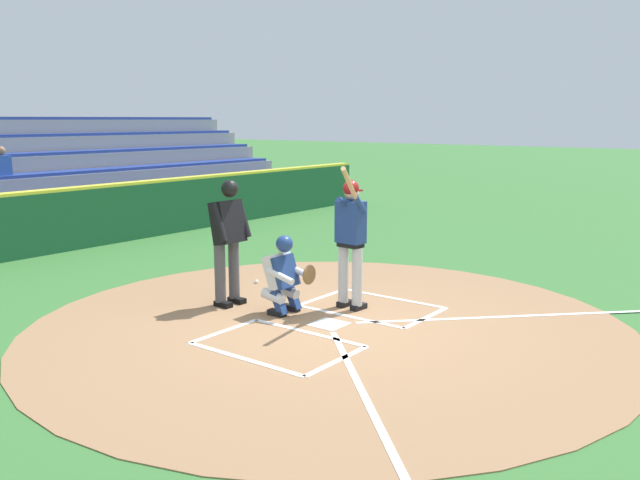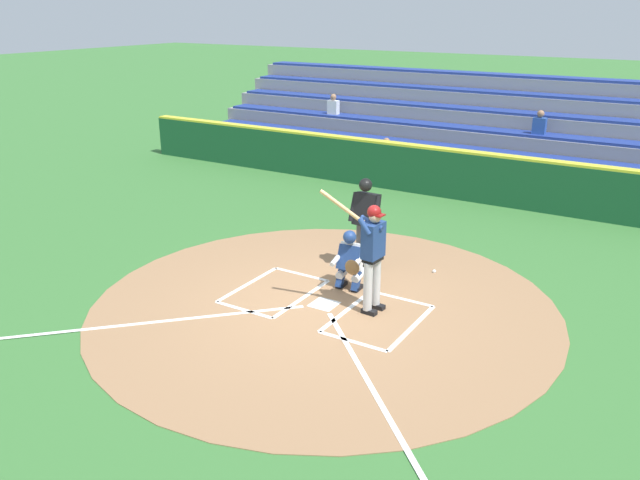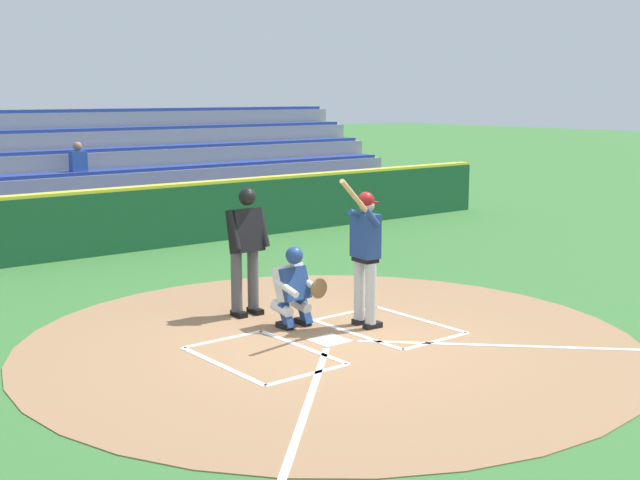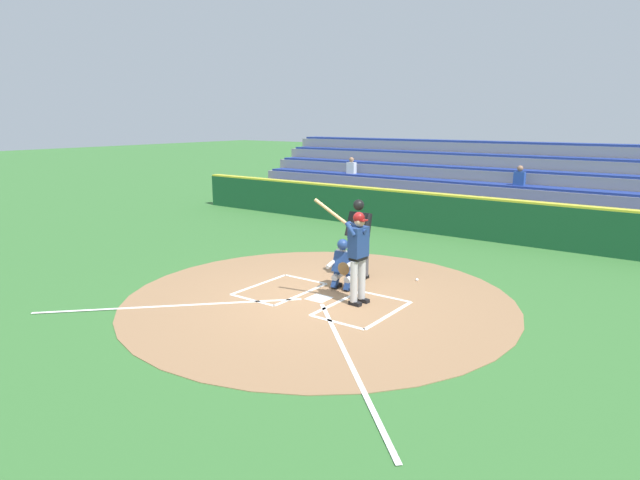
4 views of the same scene
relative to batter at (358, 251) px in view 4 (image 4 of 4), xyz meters
name	(u,v)px [view 4 (image 4 of 4)]	position (x,y,z in m)	size (l,w,h in m)	color
ground_plane	(319,299)	(0.79, 0.20, -1.10)	(120.00, 120.00, 0.00)	#387033
dirt_circle	(319,299)	(0.79, 0.20, -1.09)	(8.00, 8.00, 0.01)	#99704C
home_plate_and_chalk	(292,310)	(0.79, 1.08, -1.08)	(7.93, 4.91, 0.01)	white
batter	(358,251)	(0.00, 0.00, 0.00)	(0.98, 0.65, 2.13)	#BCBCBC
catcher	(343,263)	(0.74, -0.62, -0.51)	(0.60, 0.60, 1.13)	black
plate_umpire	(360,233)	(0.91, -1.53, -0.02)	(0.59, 0.42, 1.86)	#4C4C51
baseball	(417,280)	(-0.30, -2.12, -1.06)	(0.07, 0.07, 0.07)	white
backstop_wall	(459,216)	(0.79, -7.30, -0.45)	(22.00, 0.36, 1.31)	#19512D
bleacher_stand	(500,192)	(0.80, -11.12, -0.10)	(20.00, 5.10, 2.78)	gray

